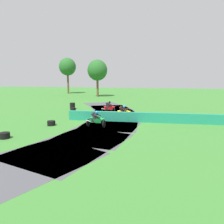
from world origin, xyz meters
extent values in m
plane|color=#38752D|center=(0.00, 0.00, 0.00)|extent=(120.00, 120.00, 0.00)
cube|color=#47474C|center=(-2.21, -10.55, 0.00)|extent=(7.67, 8.97, 0.01)
cube|color=#47474C|center=(-0.89, -7.17, 0.00)|extent=(6.76, 8.69, 0.01)
cube|color=#47474C|center=(-0.15, -3.62, 0.00)|extent=(5.66, 8.16, 0.01)
cube|color=#47474C|center=(-0.03, 0.00, 0.00)|extent=(5.16, 7.88, 0.01)
cube|color=#47474C|center=(-0.52, 3.59, 0.00)|extent=(6.34, 8.51, 0.01)
cube|color=#47474C|center=(-1.60, 7.05, 0.00)|extent=(7.33, 8.89, 0.01)
cube|color=#47474C|center=(-3.26, 10.27, 0.00)|extent=(8.11, 9.02, 0.01)
cube|color=#1E8466|center=(4.99, 0.25, 0.45)|extent=(18.41, 1.23, 0.90)
cylinder|color=black|center=(-0.18, -2.59, 0.30)|extent=(0.15, 0.68, 0.67)
cylinder|color=black|center=(-1.57, -2.46, 0.30)|extent=(0.15, 0.68, 0.67)
cube|color=#198438|center=(-0.88, -2.56, 0.59)|extent=(1.03, 0.42, 0.43)
ellipsoid|color=#198438|center=(-0.70, -2.61, 0.85)|extent=(0.47, 0.35, 0.27)
cone|color=#198438|center=(-0.20, -2.64, 0.71)|extent=(0.42, 0.38, 0.44)
cylinder|color=#B2B2B7|center=(-1.49, -2.61, 0.50)|extent=(0.42, 0.13, 0.17)
cube|color=#28282D|center=(-0.96, -2.60, 0.97)|extent=(0.52, 0.36, 0.60)
sphere|color=#1E7FE0|center=(-0.75, -2.66, 1.25)|extent=(0.26, 0.26, 0.26)
cylinder|color=#28282D|center=(-0.67, -2.45, 1.02)|extent=(0.43, 0.12, 0.24)
cylinder|color=#28282D|center=(-0.70, -2.81, 0.98)|extent=(0.43, 0.12, 0.24)
cylinder|color=#28282D|center=(-1.04, -2.37, 0.64)|extent=(0.28, 0.15, 0.42)
cylinder|color=#28282D|center=(-1.08, -2.72, 0.59)|extent=(0.28, 0.15, 0.42)
cylinder|color=black|center=(1.39, 1.59, 0.29)|extent=(0.23, 0.71, 0.70)
cylinder|color=black|center=(0.01, 1.32, 0.29)|extent=(0.23, 0.71, 0.70)
cube|color=yellow|center=(0.71, 1.40, 0.59)|extent=(1.05, 0.54, 0.45)
ellipsoid|color=yellow|center=(0.90, 1.39, 0.84)|extent=(0.49, 0.40, 0.29)
cone|color=yellow|center=(1.38, 1.51, 0.71)|extent=(0.44, 0.42, 0.46)
cylinder|color=#B2B2B7|center=(0.14, 1.18, 0.49)|extent=(0.42, 0.19, 0.17)
cube|color=#331919|center=(0.65, 1.31, 0.96)|extent=(0.53, 0.44, 0.61)
sphere|color=#1E7FE0|center=(0.87, 1.31, 1.24)|extent=(0.26, 0.26, 0.26)
cylinder|color=#331919|center=(0.89, 1.54, 1.02)|extent=(0.43, 0.20, 0.24)
cylinder|color=#331919|center=(0.96, 1.19, 0.96)|extent=(0.43, 0.20, 0.24)
cylinder|color=#331919|center=(0.50, 1.53, 0.64)|extent=(0.27, 0.22, 0.42)
cylinder|color=#331919|center=(0.57, 1.19, 0.57)|extent=(0.27, 0.22, 0.42)
cylinder|color=black|center=(-0.72, 4.40, 0.30)|extent=(0.26, 0.66, 0.66)
cylinder|color=black|center=(-2.07, 4.03, 0.30)|extent=(0.26, 0.66, 0.66)
cube|color=red|center=(-1.39, 4.18, 0.60)|extent=(1.05, 0.57, 0.43)
ellipsoid|color=red|center=(-1.21, 4.20, 0.86)|extent=(0.50, 0.41, 0.27)
cone|color=red|center=(-0.73, 4.35, 0.72)|extent=(0.46, 0.43, 0.43)
cylinder|color=#B2B2B7|center=(-1.94, 3.92, 0.50)|extent=(0.42, 0.20, 0.17)
cube|color=#28282D|center=(-1.46, 4.12, 0.98)|extent=(0.55, 0.45, 0.59)
sphere|color=black|center=(-1.24, 4.15, 1.26)|extent=(0.26, 0.26, 0.26)
cylinder|color=#28282D|center=(-1.23, 4.37, 1.02)|extent=(0.43, 0.20, 0.24)
cylinder|color=#28282D|center=(-1.14, 4.02, 0.98)|extent=(0.43, 0.20, 0.24)
cylinder|color=#28282D|center=(-1.61, 4.31, 0.64)|extent=(0.28, 0.21, 0.42)
cylinder|color=#28282D|center=(-1.52, 3.96, 0.60)|extent=(0.28, 0.21, 0.42)
cylinder|color=black|center=(-5.96, -6.93, 0.10)|extent=(0.67, 0.67, 0.20)
cylinder|color=black|center=(-5.96, -6.93, 0.30)|extent=(0.67, 0.67, 0.20)
cylinder|color=black|center=(-4.75, -2.80, 0.10)|extent=(0.67, 0.67, 0.20)
cylinder|color=black|center=(-4.75, -2.80, 0.30)|extent=(0.67, 0.67, 0.20)
cylinder|color=black|center=(-4.82, 2.15, 0.10)|extent=(0.57, 0.57, 0.20)
cylinder|color=black|center=(-4.82, 2.15, 0.30)|extent=(0.57, 0.57, 0.20)
cylinder|color=black|center=(-4.82, 2.15, 0.50)|extent=(0.57, 0.57, 0.20)
cylinder|color=black|center=(-4.82, 2.15, 0.70)|extent=(0.57, 0.57, 0.20)
cylinder|color=black|center=(-6.63, 6.26, 0.10)|extent=(0.66, 0.66, 0.20)
cylinder|color=black|center=(-6.63, 6.26, 0.30)|extent=(0.66, 0.66, 0.20)
cylinder|color=black|center=(-6.63, 6.26, 0.50)|extent=(0.66, 0.66, 0.20)
cylinder|color=black|center=(-6.63, 6.26, 0.70)|extent=(0.66, 0.66, 0.20)
cylinder|color=brown|center=(-8.17, 23.39, 1.86)|extent=(0.44, 0.44, 3.73)
ellipsoid|color=#235B23|center=(-8.17, 23.39, 5.46)|extent=(4.07, 4.07, 4.28)
cylinder|color=brown|center=(-17.53, 29.67, 2.41)|extent=(0.44, 0.44, 4.82)
ellipsoid|color=#235B23|center=(-17.53, 29.67, 6.54)|extent=(4.06, 4.06, 4.26)
camera|label=1|loc=(3.93, -18.60, 4.09)|focal=33.30mm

